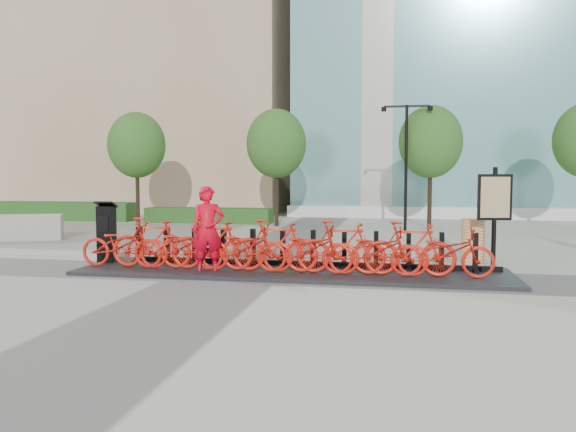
% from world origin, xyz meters
% --- Properties ---
extents(ground, '(120.00, 120.00, 0.00)m').
position_xyz_m(ground, '(0.00, 0.00, 0.00)').
color(ground, beige).
extents(glass_building, '(32.00, 16.00, 24.00)m').
position_xyz_m(glass_building, '(14.00, 26.00, 12.00)').
color(glass_building, teal).
rests_on(glass_building, ground).
extents(gravel_patch, '(14.00, 14.00, 0.00)m').
position_xyz_m(gravel_patch, '(-10.00, 7.00, 0.01)').
color(gravel_patch, slate).
rests_on(gravel_patch, ground).
extents(hedge_a, '(10.00, 1.40, 0.90)m').
position_xyz_m(hedge_a, '(-14.00, 13.50, 0.45)').
color(hedge_a, '#2A6329').
rests_on(hedge_a, ground).
extents(hedge_b, '(6.00, 1.20, 0.70)m').
position_xyz_m(hedge_b, '(-5.00, 13.20, 0.35)').
color(hedge_b, '#2A6329').
rests_on(hedge_b, ground).
extents(tree_0, '(2.60, 2.60, 5.10)m').
position_xyz_m(tree_0, '(-8.00, 12.00, 3.59)').
color(tree_0, black).
rests_on(tree_0, ground).
extents(tree_1, '(2.60, 2.60, 5.10)m').
position_xyz_m(tree_1, '(-1.50, 12.00, 3.59)').
color(tree_1, black).
rests_on(tree_1, ground).
extents(tree_2, '(2.60, 2.60, 5.10)m').
position_xyz_m(tree_2, '(5.00, 12.00, 3.59)').
color(tree_2, black).
rests_on(tree_2, ground).
extents(streetlamp, '(2.00, 0.20, 5.00)m').
position_xyz_m(streetlamp, '(4.00, 11.00, 3.13)').
color(streetlamp, black).
rests_on(streetlamp, ground).
extents(dock_pad, '(9.60, 2.40, 0.08)m').
position_xyz_m(dock_pad, '(1.30, 0.30, 0.04)').
color(dock_pad, black).
rests_on(dock_pad, ground).
extents(dock_rail_posts, '(8.02, 0.50, 0.85)m').
position_xyz_m(dock_rail_posts, '(1.36, 0.77, 0.51)').
color(dock_rail_posts, black).
rests_on(dock_rail_posts, dock_pad).
extents(bike_0, '(1.97, 0.69, 1.04)m').
position_xyz_m(bike_0, '(-2.60, -0.05, 0.60)').
color(bike_0, red).
rests_on(bike_0, dock_pad).
extents(bike_1, '(1.91, 0.54, 1.15)m').
position_xyz_m(bike_1, '(-1.88, -0.05, 0.65)').
color(bike_1, red).
rests_on(bike_1, dock_pad).
extents(bike_2, '(1.97, 0.69, 1.04)m').
position_xyz_m(bike_2, '(-1.16, -0.05, 0.60)').
color(bike_2, red).
rests_on(bike_2, dock_pad).
extents(bike_3, '(1.91, 0.54, 1.15)m').
position_xyz_m(bike_3, '(-0.44, -0.05, 0.65)').
color(bike_3, red).
rests_on(bike_3, dock_pad).
extents(bike_4, '(1.97, 0.69, 1.04)m').
position_xyz_m(bike_4, '(0.28, -0.05, 0.60)').
color(bike_4, red).
rests_on(bike_4, dock_pad).
extents(bike_5, '(1.91, 0.54, 1.15)m').
position_xyz_m(bike_5, '(1.00, -0.05, 0.65)').
color(bike_5, red).
rests_on(bike_5, dock_pad).
extents(bike_6, '(1.97, 0.69, 1.04)m').
position_xyz_m(bike_6, '(1.72, -0.05, 0.60)').
color(bike_6, red).
rests_on(bike_6, dock_pad).
extents(bike_7, '(1.91, 0.54, 1.15)m').
position_xyz_m(bike_7, '(2.44, -0.05, 0.65)').
color(bike_7, red).
rests_on(bike_7, dock_pad).
extents(bike_8, '(1.97, 0.69, 1.04)m').
position_xyz_m(bike_8, '(3.16, -0.05, 0.60)').
color(bike_8, red).
rests_on(bike_8, dock_pad).
extents(bike_9, '(1.91, 0.54, 1.15)m').
position_xyz_m(bike_9, '(3.88, -0.05, 0.65)').
color(bike_9, red).
rests_on(bike_9, dock_pad).
extents(bike_10, '(1.97, 0.69, 1.04)m').
position_xyz_m(bike_10, '(4.60, -0.05, 0.60)').
color(bike_10, red).
rests_on(bike_10, dock_pad).
extents(kiosk, '(0.49, 0.43, 1.49)m').
position_xyz_m(kiosk, '(-3.33, 0.60, 0.79)').
color(kiosk, black).
rests_on(kiosk, dock_pad).
extents(worker_red, '(0.84, 0.70, 1.96)m').
position_xyz_m(worker_red, '(-0.48, -0.18, 0.98)').
color(worker_red, red).
rests_on(worker_red, ground).
extents(construction_barrel, '(0.59, 0.59, 1.11)m').
position_xyz_m(construction_barrel, '(5.50, 2.68, 0.56)').
color(construction_barrel, orange).
rests_on(construction_barrel, ground).
extents(jersey_barrier, '(2.33, 1.47, 0.88)m').
position_xyz_m(jersey_barrier, '(-8.70, 5.02, 0.44)').
color(jersey_barrier, '#B1AEA0').
rests_on(jersey_barrier, ground).
extents(map_sign, '(0.79, 0.24, 2.38)m').
position_xyz_m(map_sign, '(5.87, 1.86, 1.58)').
color(map_sign, black).
rests_on(map_sign, ground).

